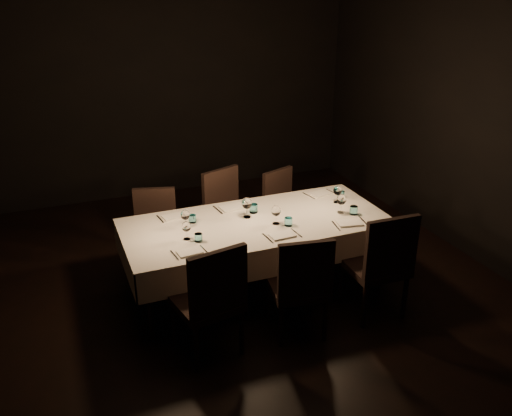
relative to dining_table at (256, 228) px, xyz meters
name	(u,v)px	position (x,y,z in m)	size (l,w,h in m)	color
room	(256,147)	(0.00, 0.00, 0.81)	(5.01, 6.01, 3.01)	black
dining_table	(256,228)	(0.00, 0.00, 0.00)	(2.52, 1.12, 0.76)	black
chair_near_left	(211,297)	(-0.71, -0.80, -0.12)	(0.58, 0.58, 1.03)	black
place_setting_near_left	(190,237)	(-0.70, -0.22, 0.14)	(0.31, 0.39, 0.17)	white
chair_near_center	(301,283)	(0.08, -0.83, -0.15)	(0.54, 0.54, 0.98)	black
place_setting_near_center	(281,221)	(0.16, -0.22, 0.15)	(0.34, 0.41, 0.19)	white
chair_near_right	(381,261)	(0.87, -0.82, -0.12)	(0.52, 0.52, 1.05)	black
place_setting_near_right	(347,209)	(0.86, -0.22, 0.15)	(0.36, 0.41, 0.19)	white
chair_far_left	(155,228)	(-0.82, 0.76, -0.19)	(0.54, 0.54, 0.90)	black
place_setting_far_left	(183,216)	(-0.65, 0.22, 0.14)	(0.32, 0.40, 0.18)	white
chair_far_center	(228,210)	(0.00, 0.83, -0.15)	(0.61, 0.61, 0.99)	black
place_setting_far_center	(244,206)	(-0.04, 0.22, 0.15)	(0.37, 0.42, 0.20)	white
chair_far_right	(283,205)	(0.67, 0.84, -0.19)	(0.55, 0.55, 0.89)	black
place_setting_far_right	(333,193)	(0.95, 0.22, 0.15)	(0.35, 0.41, 0.18)	white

